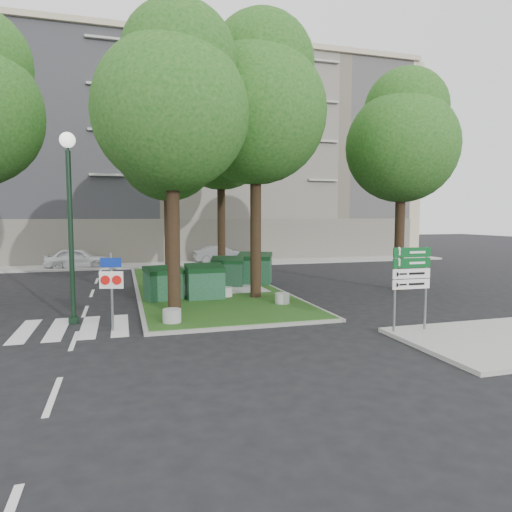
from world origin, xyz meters
name	(u,v)px	position (x,y,z in m)	size (l,w,h in m)	color
ground	(234,329)	(0.00, 0.00, 0.00)	(120.00, 120.00, 0.00)	black
median_island	(204,287)	(0.50, 8.00, 0.06)	(6.00, 16.00, 0.12)	#144212
median_kerb	(204,287)	(0.50, 8.00, 0.05)	(6.30, 16.30, 0.10)	gray
sidewalk_corner	(501,341)	(6.50, -3.50, 0.06)	(5.00, 4.00, 0.12)	#999993
building_sidewalk	(171,265)	(0.00, 18.50, 0.06)	(42.00, 3.00, 0.12)	#999993
zebra_crossing	(105,326)	(-3.75, 1.50, 0.01)	(5.00, 3.00, 0.01)	silver
apartment_building	(160,161)	(0.00, 26.00, 8.00)	(41.00, 12.00, 16.00)	#B9AD8B
tree_median_near_left	(174,98)	(-1.41, 2.56, 7.32)	(5.20, 5.20, 10.53)	black
tree_median_near_right	(257,99)	(2.09, 4.56, 7.99)	(5.60, 5.60, 11.46)	black
tree_median_mid	(169,140)	(-0.91, 9.06, 6.98)	(4.80, 4.80, 9.99)	black
tree_median_far	(222,127)	(2.29, 12.06, 8.32)	(5.80, 5.80, 11.93)	black
tree_street_right	(403,136)	(9.09, 5.06, 6.98)	(5.00, 5.00, 10.06)	black
dumpster_a	(164,283)	(-1.64, 4.95, 0.75)	(1.63, 1.33, 1.32)	#103B20
dumpster_b	(205,282)	(-0.04, 4.74, 0.78)	(1.52, 1.09, 1.39)	#123F24
dumpster_c	(228,272)	(1.56, 7.68, 0.79)	(1.73, 1.43, 1.39)	black
dumpster_d	(255,269)	(3.00, 8.09, 0.85)	(1.95, 1.71, 1.51)	#123B22
bollard_left	(172,316)	(-1.75, 0.93, 0.32)	(0.57, 0.57, 0.41)	#969792
bollard_right	(282,298)	(2.56, 2.86, 0.31)	(0.54, 0.54, 0.39)	#A8A7A2
bollard_mid	(226,292)	(0.85, 4.91, 0.31)	(0.53, 0.53, 0.38)	#B0B0AB
litter_bin	(242,270)	(3.13, 10.96, 0.44)	(0.37, 0.37, 0.64)	gold
street_lamp	(70,205)	(-4.71, 2.18, 3.75)	(0.48, 0.48, 5.96)	black
traffic_sign_pole	(112,281)	(-3.50, 0.79, 1.49)	(0.68, 0.22, 2.32)	slate
directional_sign	(411,275)	(4.70, -2.00, 1.71)	(1.20, 0.10, 2.39)	slate
car_white	(78,258)	(-5.95, 18.18, 0.68)	(1.60, 3.97, 1.35)	white
car_silver	(220,254)	(3.66, 19.50, 0.62)	(1.32, 3.79, 1.25)	#A7A9AF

